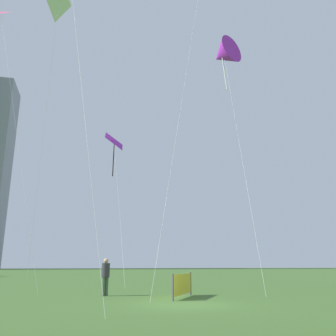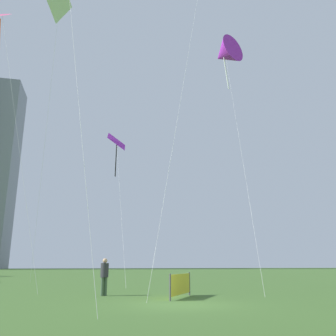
% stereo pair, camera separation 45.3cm
% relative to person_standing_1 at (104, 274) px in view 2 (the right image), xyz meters
% --- Properties ---
extents(ground, '(280.00, 280.00, 0.00)m').
position_rel_person_standing_1_xyz_m(ground, '(2.75, -4.90, -1.07)').
color(ground, '#3D6028').
extents(person_standing_1, '(0.41, 0.41, 1.85)m').
position_rel_person_standing_1_xyz_m(person_standing_1, '(0.00, 0.00, 0.00)').
color(person_standing_1, '#3F593F').
rests_on(person_standing_1, ground).
extents(kite_flying_1, '(2.54, 12.03, 21.34)m').
position_rel_person_standing_1_xyz_m(kite_flying_1, '(-4.04, 4.92, 19.47)').
color(kite_flying_1, silver).
rests_on(kite_flying_1, ground).
extents(kite_flying_2, '(2.56, 10.95, 14.56)m').
position_rel_person_standing_1_xyz_m(kite_flying_2, '(1.43, 15.43, 12.40)').
color(kite_flying_2, silver).
rests_on(kite_flying_2, ground).
extents(kite_flying_3, '(4.30, 11.35, 21.38)m').
position_rel_person_standing_1_xyz_m(kite_flying_3, '(10.25, 7.30, 18.86)').
color(kite_flying_3, silver).
rests_on(kite_flying_3, ground).
extents(kite_flying_4, '(5.17, 3.59, 19.31)m').
position_rel_person_standing_1_xyz_m(kite_flying_4, '(-7.78, 4.50, 17.28)').
color(kite_flying_4, silver).
rests_on(kite_flying_4, ground).
extents(event_banner, '(1.73, 2.80, 1.14)m').
position_rel_person_standing_1_xyz_m(event_banner, '(3.53, -1.97, -0.45)').
color(event_banner, '#4C4C4C').
rests_on(event_banner, ground).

